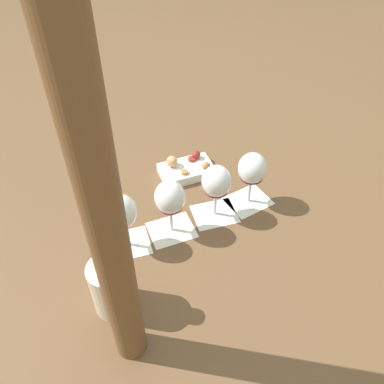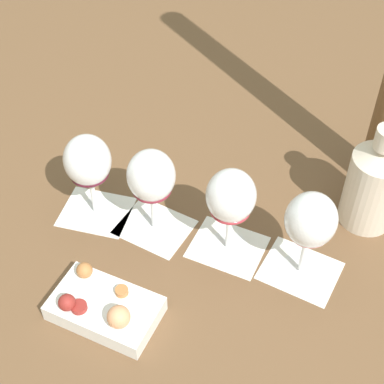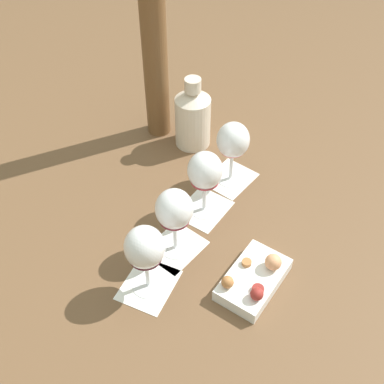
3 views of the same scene
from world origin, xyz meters
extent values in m
plane|color=brown|center=(0.00, 0.00, 0.00)|extent=(8.00, 8.00, 0.00)
cube|color=white|center=(-0.15, 0.12, 0.00)|extent=(0.15, 0.16, 0.00)
cube|color=white|center=(-0.05, 0.04, 0.00)|extent=(0.16, 0.15, 0.00)
cube|color=white|center=(0.05, -0.04, 0.00)|extent=(0.15, 0.16, 0.00)
cube|color=white|center=(0.14, -0.11, 0.00)|extent=(0.15, 0.15, 0.00)
cylinder|color=white|center=(-0.15, 0.12, 0.00)|extent=(0.07, 0.07, 0.01)
cylinder|color=white|center=(-0.15, 0.12, 0.05)|extent=(0.01, 0.01, 0.08)
ellipsoid|color=white|center=(-0.15, 0.12, 0.12)|extent=(0.08, 0.08, 0.09)
ellipsoid|color=#D95F69|center=(-0.15, 0.12, 0.10)|extent=(0.06, 0.06, 0.03)
cylinder|color=white|center=(-0.05, 0.04, 0.00)|extent=(0.07, 0.07, 0.01)
cylinder|color=white|center=(-0.05, 0.04, 0.05)|extent=(0.01, 0.01, 0.08)
ellipsoid|color=white|center=(-0.05, 0.04, 0.12)|extent=(0.08, 0.08, 0.09)
ellipsoid|color=#A52F3A|center=(-0.05, 0.04, 0.09)|extent=(0.06, 0.06, 0.02)
cylinder|color=white|center=(0.05, -0.04, 0.00)|extent=(0.07, 0.07, 0.01)
cylinder|color=white|center=(0.05, -0.04, 0.05)|extent=(0.01, 0.01, 0.08)
ellipsoid|color=white|center=(0.05, -0.04, 0.12)|extent=(0.08, 0.08, 0.09)
ellipsoid|color=maroon|center=(0.05, -0.04, 0.09)|extent=(0.06, 0.06, 0.02)
cylinder|color=white|center=(0.14, -0.11, 0.00)|extent=(0.07, 0.07, 0.01)
cylinder|color=white|center=(0.14, -0.11, 0.05)|extent=(0.01, 0.01, 0.08)
ellipsoid|color=white|center=(0.14, -0.11, 0.12)|extent=(0.08, 0.08, 0.09)
ellipsoid|color=#4E1625|center=(0.14, -0.11, 0.09)|extent=(0.06, 0.06, 0.02)
cylinder|color=beige|center=(-0.31, 0.05, 0.07)|extent=(0.09, 0.09, 0.14)
cone|color=beige|center=(-0.31, 0.05, 0.15)|extent=(0.09, 0.09, 0.02)
cylinder|color=beige|center=(-0.31, 0.05, 0.18)|extent=(0.04, 0.04, 0.03)
cube|color=white|center=(0.17, 0.11, 0.02)|extent=(0.18, 0.18, 0.03)
sphere|color=tan|center=(0.15, 0.15, 0.05)|extent=(0.03, 0.03, 0.03)
cylinder|color=maroon|center=(0.20, 0.10, 0.03)|extent=(0.02, 0.02, 0.01)
sphere|color=#B2703D|center=(0.18, 0.05, 0.04)|extent=(0.03, 0.03, 0.03)
sphere|color=maroon|center=(0.22, 0.10, 0.04)|extent=(0.03, 0.03, 0.03)
cylinder|color=#B2703D|center=(0.14, 0.10, 0.03)|extent=(0.02, 0.02, 0.01)
camera|label=1|loc=(-0.67, -0.33, 0.83)|focal=38.00mm
camera|label=2|loc=(0.19, 0.62, 0.77)|focal=55.00mm
camera|label=3|loc=(0.71, -0.10, 0.83)|focal=45.00mm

